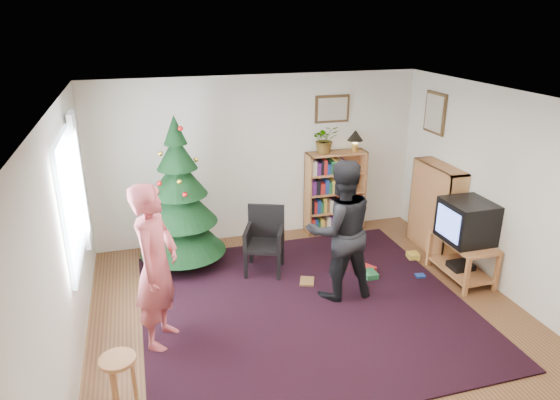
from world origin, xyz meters
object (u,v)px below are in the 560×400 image
object	(u,v)px
picture_right	(435,113)
tv_stand	(462,255)
potted_plant	(325,139)
bookshelf_back	(335,191)
crt_tv	(467,221)
person_standing	(156,267)
person_by_chair	(340,231)
bookshelf_right	(436,207)
picture_back	(332,109)
table_lamp	(355,137)
armchair	(262,237)
stool	(119,369)
christmas_tree	(180,206)

from	to	relation	value
picture_right	tv_stand	bearing A→B (deg)	-100.61
potted_plant	bookshelf_back	bearing A→B (deg)	0.00
bookshelf_back	potted_plant	size ratio (longest dim) A/B	2.97
tv_stand	crt_tv	distance (m)	0.49
bookshelf_back	person_standing	distance (m)	3.66
person_by_chair	potted_plant	world-z (taller)	person_by_chair
bookshelf_right	crt_tv	xyz separation A→B (m)	(-0.12, -0.88, 0.15)
picture_back	person_by_chair	bearing A→B (deg)	-108.23
person_standing	table_lamp	xyz separation A→B (m)	(3.18, 2.25, 0.63)
potted_plant	bookshelf_right	bearing A→B (deg)	-38.69
picture_back	picture_right	bearing A→B (deg)	-28.69
armchair	person_by_chair	size ratio (longest dim) A/B	0.51
crt_tv	table_lamp	size ratio (longest dim) A/B	1.85
bookshelf_back	armchair	world-z (taller)	bookshelf_back
bookshelf_right	table_lamp	bearing A→B (deg)	38.10
picture_back	armchair	bearing A→B (deg)	-141.34
stool	person_by_chair	bearing A→B (deg)	25.66
potted_plant	table_lamp	xyz separation A→B (m)	(0.50, 0.00, 0.01)
christmas_tree	armchair	xyz separation A→B (m)	(1.03, -0.42, -0.40)
bookshelf_right	crt_tv	size ratio (longest dim) A/B	2.12
picture_back	table_lamp	distance (m)	0.56
person_standing	bookshelf_right	bearing A→B (deg)	-49.55
picture_right	crt_tv	bearing A→B (deg)	-100.72
person_by_chair	armchair	bearing A→B (deg)	-50.97
christmas_tree	stool	size ratio (longest dim) A/B	4.01
picture_right	bookshelf_back	distance (m)	1.91
picture_right	tv_stand	xyz separation A→B (m)	(-0.26, -1.36, -1.62)
picture_back	bookshelf_right	xyz separation A→B (m)	(1.19, -1.21, -1.29)
picture_back	stool	bearing A→B (deg)	-134.78
person_by_chair	stool	bearing A→B (deg)	25.85
tv_stand	crt_tv	bearing A→B (deg)	-180.00
christmas_tree	armchair	distance (m)	1.18
bookshelf_right	armchair	bearing A→B (deg)	88.05
bookshelf_right	armchair	world-z (taller)	bookshelf_right
christmas_tree	crt_tv	world-z (taller)	christmas_tree
armchair	table_lamp	world-z (taller)	table_lamp
armchair	person_by_chair	distance (m)	1.24
armchair	bookshelf_right	bearing A→B (deg)	20.22
crt_tv	bookshelf_back	bearing A→B (deg)	117.62
table_lamp	christmas_tree	bearing A→B (deg)	-168.36
crt_tv	stool	xyz separation A→B (m)	(-4.32, -1.19, -0.41)
picture_right	person_standing	distance (m)	4.60
crt_tv	stool	world-z (taller)	crt_tv
picture_right	bookshelf_right	bearing A→B (deg)	-105.51
picture_right	person_standing	bearing A→B (deg)	-158.30
bookshelf_back	potted_plant	xyz separation A→B (m)	(-0.20, 0.00, 0.85)
picture_back	armchair	xyz separation A→B (m)	(-1.40, -1.12, -1.47)
potted_plant	person_standing	bearing A→B (deg)	-140.07
picture_right	person_by_chair	bearing A→B (deg)	-146.71
crt_tv	person_standing	bearing A→B (deg)	-175.68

